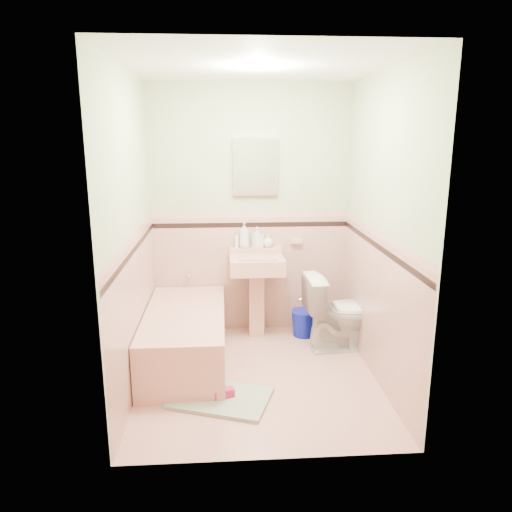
{
  "coord_description": "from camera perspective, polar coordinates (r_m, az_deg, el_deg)",
  "views": [
    {
      "loc": [
        -0.28,
        -3.79,
        2.0
      ],
      "look_at": [
        0.0,
        0.25,
        1.0
      ],
      "focal_mm": 34.31,
      "sensor_mm": 36.0,
      "label": 1
    }
  ],
  "objects": [
    {
      "name": "wall_right",
      "position": [
        4.07,
        14.45,
        2.81
      ],
      "size": [
        0.0,
        2.5,
        2.5
      ],
      "primitive_type": "plane",
      "rotation": [
        1.57,
        0.0,
        -1.57
      ],
      "color": "#F3EAC6",
      "rests_on": "ground"
    },
    {
      "name": "floor",
      "position": [
        4.3,
        0.24,
        -13.88
      ],
      "size": [
        2.2,
        2.2,
        0.0
      ],
      "primitive_type": "plane",
      "color": "#D59B8B",
      "rests_on": "ground"
    },
    {
      "name": "cap_right",
      "position": [
        4.07,
        14.18,
        2.39
      ],
      "size": [
        0.0,
        2.2,
        2.2
      ],
      "primitive_type": "plane",
      "rotation": [
        1.57,
        0.0,
        -1.57
      ],
      "color": "#D5978C",
      "rests_on": "ground"
    },
    {
      "name": "shoe",
      "position": [
        3.94,
        -3.81,
        -15.65
      ],
      "size": [
        0.18,
        0.12,
        0.06
      ],
      "primitive_type": "cube",
      "rotation": [
        0.0,
        0.0,
        0.29
      ],
      "color": "#BF1E59",
      "rests_on": "bath_mat"
    },
    {
      "name": "accent_left",
      "position": [
        3.96,
        -14.08,
        0.59
      ],
      "size": [
        0.0,
        2.2,
        2.2
      ],
      "primitive_type": "plane",
      "rotation": [
        1.57,
        0.0,
        1.57
      ],
      "color": "black",
      "rests_on": "ground"
    },
    {
      "name": "bathtub",
      "position": [
        4.5,
        -8.21,
        -9.51
      ],
      "size": [
        0.7,
        1.5,
        0.45
      ],
      "primitive_type": "cube",
      "color": "tan",
      "rests_on": "floor"
    },
    {
      "name": "tub_faucet",
      "position": [
        5.05,
        -7.79,
        -2.02
      ],
      "size": [
        0.04,
        0.12,
        0.04
      ],
      "primitive_type": "cylinder",
      "rotation": [
        1.57,
        0.0,
        0.0
      ],
      "color": "silver",
      "rests_on": "wall_back"
    },
    {
      "name": "ceiling",
      "position": [
        3.84,
        0.28,
        21.35
      ],
      "size": [
        2.2,
        2.2,
        0.0
      ],
      "primitive_type": "plane",
      "rotation": [
        3.14,
        0.0,
        0.0
      ],
      "color": "white",
      "rests_on": "ground"
    },
    {
      "name": "wainscot_left",
      "position": [
        4.11,
        -13.74,
        -6.5
      ],
      "size": [
        0.0,
        2.2,
        2.2
      ],
      "primitive_type": "plane",
      "rotation": [
        1.57,
        0.0,
        1.57
      ],
      "color": "#D8A090",
      "rests_on": "ground"
    },
    {
      "name": "accent_back",
      "position": [
        4.96,
        -0.66,
        3.65
      ],
      "size": [
        2.0,
        0.0,
        2.0
      ],
      "primitive_type": "plane",
      "rotation": [
        1.57,
        0.0,
        0.0
      ],
      "color": "black",
      "rests_on": "ground"
    },
    {
      "name": "sink",
      "position": [
        4.93,
        0.09,
        -4.85
      ],
      "size": [
        0.53,
        0.48,
        0.84
      ],
      "primitive_type": null,
      "color": "tan",
      "rests_on": "floor"
    },
    {
      "name": "bucket",
      "position": [
        5.08,
        5.59,
        -7.79
      ],
      "size": [
        0.33,
        0.33,
        0.27
      ],
      "primitive_type": null,
      "rotation": [
        0.0,
        0.0,
        0.28
      ],
      "color": "#0A159B",
      "rests_on": "floor"
    },
    {
      "name": "wall_front",
      "position": [
        2.81,
        1.9,
        -1.64
      ],
      "size": [
        2.5,
        0.0,
        2.5
      ],
      "primitive_type": "plane",
      "rotation": [
        -1.57,
        0.0,
        0.0
      ],
      "color": "#F3EAC6",
      "rests_on": "ground"
    },
    {
      "name": "toilet",
      "position": [
        4.76,
        10.04,
        -6.41
      ],
      "size": [
        0.75,
        0.47,
        0.74
      ],
      "primitive_type": "imported",
      "rotation": [
        0.0,
        0.0,
        1.65
      ],
      "color": "white",
      "rests_on": "floor"
    },
    {
      "name": "sink_faucet",
      "position": [
        4.92,
        -0.02,
        1.54
      ],
      "size": [
        0.02,
        0.02,
        0.1
      ],
      "primitive_type": "cylinder",
      "color": "silver",
      "rests_on": "sink"
    },
    {
      "name": "wall_back",
      "position": [
        4.96,
        -0.68,
        5.16
      ],
      "size": [
        2.5,
        0.0,
        2.5
      ],
      "primitive_type": "plane",
      "rotation": [
        1.57,
        0.0,
        0.0
      ],
      "color": "#F3EAC6",
      "rests_on": "ground"
    },
    {
      "name": "wall_left",
      "position": [
        3.93,
        -14.45,
        2.42
      ],
      "size": [
        0.0,
        2.5,
        2.5
      ],
      "primitive_type": "plane",
      "rotation": [
        1.57,
        0.0,
        1.57
      ],
      "color": "#F3EAC6",
      "rests_on": "ground"
    },
    {
      "name": "wainscot_back",
      "position": [
        5.09,
        -0.65,
        -2.11
      ],
      "size": [
        2.0,
        0.0,
        2.0
      ],
      "primitive_type": "plane",
      "rotation": [
        1.57,
        0.0,
        0.0
      ],
      "color": "#D8A090",
      "rests_on": "ground"
    },
    {
      "name": "soap_bottle_left",
      "position": [
        4.93,
        -1.38,
        2.49
      ],
      "size": [
        0.12,
        0.12,
        0.26
      ],
      "primitive_type": "imported",
      "rotation": [
        0.0,
        0.0,
        0.25
      ],
      "color": "#B2B2B2",
      "rests_on": "sink"
    },
    {
      "name": "accent_right",
      "position": [
        4.09,
        14.1,
        1.02
      ],
      "size": [
        0.0,
        2.2,
        2.2
      ],
      "primitive_type": "plane",
      "rotation": [
        1.57,
        0.0,
        -1.57
      ],
      "color": "black",
      "rests_on": "ground"
    },
    {
      "name": "soap_bottle_right",
      "position": [
        4.96,
        1.41,
        1.81
      ],
      "size": [
        0.13,
        0.13,
        0.13
      ],
      "primitive_type": "imported",
      "rotation": [
        0.0,
        0.0,
        0.3
      ],
      "color": "#B2B2B2",
      "rests_on": "sink"
    },
    {
      "name": "medicine_cabinet",
      "position": [
        4.88,
        -0.08,
        10.34
      ],
      "size": [
        0.45,
        0.04,
        0.56
      ],
      "primitive_type": "cube",
      "color": "white",
      "rests_on": "wall_back"
    },
    {
      "name": "tube",
      "position": [
        4.95,
        -2.27,
        1.68
      ],
      "size": [
        0.04,
        0.04,
        0.12
      ],
      "primitive_type": "cylinder",
      "rotation": [
        0.0,
        0.0,
        -0.17
      ],
      "color": "white",
      "rests_on": "sink"
    },
    {
      "name": "cap_left",
      "position": [
        3.94,
        -14.16,
        2.0
      ],
      "size": [
        0.0,
        2.2,
        2.2
      ],
      "primitive_type": "plane",
      "rotation": [
        1.57,
        0.0,
        1.57
      ],
      "color": "#D5978C",
      "rests_on": "ground"
    },
    {
      "name": "wainscot_right",
      "position": [
        4.24,
        13.76,
        -5.85
      ],
      "size": [
        0.0,
        2.2,
        2.2
      ],
      "primitive_type": "plane",
      "rotation": [
        1.57,
        0.0,
        -1.57
      ],
      "color": "#D8A090",
      "rests_on": "ground"
    },
    {
      "name": "accent_front",
      "position": [
        2.86,
        1.84,
        -4.05
      ],
      "size": [
        2.0,
        0.0,
        2.0
      ],
      "primitive_type": "plane",
      "rotation": [
        -1.57,
        0.0,
        0.0
      ],
      "color": "black",
      "rests_on": "ground"
    },
    {
      "name": "bath_mat",
      "position": [
        3.97,
        -4.17,
        -16.18
      ],
      "size": [
        0.87,
        0.72,
        0.03
      ],
      "primitive_type": "cube",
      "rotation": [
        0.0,
        0.0,
        -0.34
      ],
      "color": "gray",
      "rests_on": "floor"
    },
    {
      "name": "cap_back",
      "position": [
        4.94,
        -0.67,
        4.79
      ],
      "size": [
        2.0,
        0.0,
        2.0
      ],
      "primitive_type": "plane",
      "rotation": [
        1.57,
        0.0,
        0.0
      ],
      "color": "#D5978C",
      "rests_on": "ground"
    },
    {
      "name": "wainscot_front",
      "position": [
        3.06,
        1.77,
        -13.39
      ],
      "size": [
        2.0,
        0.0,
        2.0
      ],
      "primitive_type": "plane",
      "rotation": [
        -1.57,
        0.0,
        0.0
      ],
      "color": "#D8A090",
      "rests_on": "ground"
    },
    {
      "name": "cap_front",
      "position": [
        2.83,
        1.85,
        -2.13
      ],
      "size": [
        2.0,
        0.0,
        2.0
      ],
      "primitive_type": "plane",
      "rotation": [
        -1.57,
        0.0,
        0.0
      ],
      "color": "#D5978C",
      "rests_on": "ground"
    },
    {
      "name": "soap_bottle_mid",
      "position": [
        4.95,
        0.17,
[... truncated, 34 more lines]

